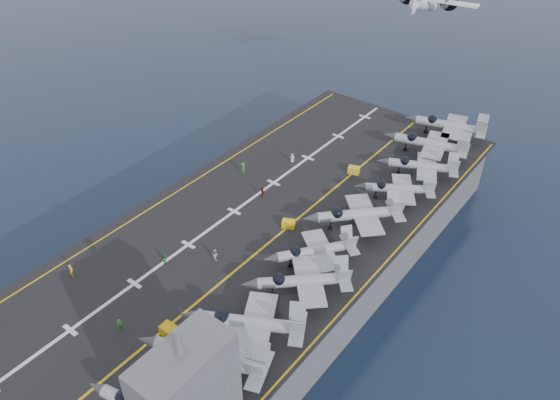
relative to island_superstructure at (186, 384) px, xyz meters
The scene contains 28 objects.
ground 38.02m from the island_superstructure, 116.57° to the left, with size 500.00×500.00×0.00m, color #142135.
hull 35.94m from the island_superstructure, 116.57° to the left, with size 36.00×90.00×10.00m, color #56595E.
flight_deck 34.41m from the island_superstructure, 116.57° to the left, with size 38.00×92.00×0.40m, color black.
foul_line 33.17m from the island_superstructure, 111.80° to the left, with size 0.35×90.00×0.02m, color gold.
landing_centerline 37.38m from the island_superstructure, 124.99° to the left, with size 0.50×90.00×0.02m, color silver.
deck_edge_port 44.50m from the island_superstructure, 136.85° to the left, with size 0.25×90.00×0.02m, color gold.
deck_edge_stbd 31.12m from the island_superstructure, 83.35° to the left, with size 0.25×90.00×0.02m, color gold.
island_superstructure is the anchor object (origin of this frame).
fighter_jet_1 8.50m from the island_superstructure, 118.30° to the left, with size 18.25×15.23×5.41m, color #9EA8B0, non-canonical shape.
fighter_jet_2 13.92m from the island_superstructure, 103.35° to the left, with size 18.14×16.18×5.26m, color #A3A9B3, non-canonical shape.
fighter_jet_3 22.98m from the island_superstructure, 95.69° to the left, with size 16.73×16.52×4.90m, color #A0A9B0, non-canonical shape.
fighter_jet_4 29.03m from the island_superstructure, 98.68° to the left, with size 14.93×15.74×4.56m, color #97A0A8, non-canonical shape.
fighter_jet_5 39.00m from the island_superstructure, 95.47° to the left, with size 17.72×17.80×5.23m, color gray, non-canonical shape.
fighter_jet_6 48.99m from the island_superstructure, 92.75° to the left, with size 15.35×14.08×4.44m, color gray, non-canonical shape.
fighter_jet_7 57.14m from the island_superstructure, 92.28° to the left, with size 16.07×13.87×4.70m, color #949BA2, non-canonical shape.
fighter_jet_8 64.33m from the island_superstructure, 93.75° to the left, with size 17.35×13.69×5.31m, color #959EA4, non-canonical shape.
tow_cart_a 14.55m from the island_superstructure, 147.13° to the left, with size 2.32×1.54×1.37m, color #D49D0B, non-canonical shape.
tow_cart_b 35.01m from the island_superstructure, 110.41° to the left, with size 2.26×1.93×1.15m, color yellow, non-canonical shape.
tow_cart_c 52.70m from the island_superstructure, 103.21° to the left, with size 2.25×1.80×1.18m, color gold, non-canonical shape.
crew_1 30.08m from the island_superstructure, 168.46° to the left, with size 1.44×1.36×2.00m, color yellow.
crew_2 26.63m from the island_superstructure, 143.39° to the left, with size 1.07×1.14×1.59m, color #1C8B36.
crew_3 48.15m from the island_superstructure, 124.60° to the left, with size 1.16×1.38×1.96m, color green.
crew_4 41.53m from the island_superstructure, 119.22° to the left, with size 1.45×1.32×2.01m, color maroon.
crew_5 52.65m from the island_superstructure, 115.41° to the left, with size 1.24×1.16×1.72m, color silver.
crew_6 17.78m from the island_superstructure, 166.63° to the left, with size 0.99×1.25×1.84m, color #218523.
crew_7 26.38m from the island_superstructure, 128.00° to the left, with size 1.15×0.86×1.76m, color silver.
transport_plane 94.21m from the island_superstructure, 103.05° to the left, with size 24.15×18.12×5.26m, color silver, non-canonical shape.
fighter_jet_9 72.80m from the island_superstructure, 93.32° to the left, with size 17.35×13.69×5.31m, color #959EA4, non-canonical shape.
Camera 1 is at (41.14, -49.22, 62.43)m, focal length 35.00 mm.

